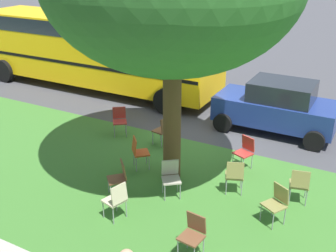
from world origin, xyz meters
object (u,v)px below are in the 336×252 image
at_px(chair_6, 120,119).
at_px(chair_8, 119,176).
at_px(chair_4, 163,129).
at_px(chair_3, 277,201).
at_px(chair_2, 235,174).
at_px(school_bus, 94,46).
at_px(chair_1, 245,150).
at_px(chair_9, 171,175).
at_px(parked_car, 277,106).
at_px(chair_10, 299,183).
at_px(chair_5, 138,150).
at_px(chair_7, 193,232).
at_px(chair_0, 116,199).

height_order(chair_6, chair_8, same).
bearing_deg(chair_4, chair_3, 151.45).
height_order(chair_2, school_bus, school_bus).
bearing_deg(chair_3, chair_1, -55.44).
distance_m(chair_6, chair_9, 3.78).
bearing_deg(parked_car, chair_2, 91.63).
xyz_separation_m(chair_10, parked_car, (1.54, -3.77, 0.32)).
bearing_deg(chair_9, chair_5, -28.40).
height_order(chair_1, chair_5, same).
distance_m(chair_2, chair_8, 2.70).
distance_m(chair_7, parked_car, 6.50).
height_order(chair_6, parked_car, parked_car).
xyz_separation_m(chair_8, parked_car, (-2.22, -5.44, 0.32)).
xyz_separation_m(chair_9, parked_car, (-1.18, -4.85, 0.32)).
distance_m(chair_5, chair_7, 3.59).
relative_size(chair_0, parked_car, 0.24).
bearing_deg(chair_3, school_bus, -31.92).
bearing_deg(chair_8, school_bus, -49.00).
xyz_separation_m(chair_7, chair_8, (2.39, -1.05, 0.00)).
distance_m(chair_9, chair_10, 2.92).
bearing_deg(parked_car, chair_5, 58.50).
distance_m(chair_2, chair_9, 1.50).
bearing_deg(school_bus, chair_8, 131.00).
distance_m(chair_0, chair_6, 4.42).
height_order(chair_7, chair_10, same).
distance_m(chair_3, school_bus, 10.65).
height_order(chair_2, chair_4, same).
xyz_separation_m(chair_3, school_bus, (8.98, -5.59, 1.24)).
distance_m(chair_7, chair_9, 2.12).
relative_size(chair_1, chair_9, 1.00).
height_order(chair_9, parked_car, parked_car).
bearing_deg(parked_car, chair_0, 74.40).
height_order(chair_1, chair_8, same).
height_order(chair_0, parked_car, parked_car).
bearing_deg(chair_5, chair_6, -43.03).
bearing_deg(chair_9, parked_car, -103.63).
distance_m(chair_1, chair_10, 1.91).
bearing_deg(chair_8, chair_1, -128.71).
bearing_deg(chair_7, parked_car, -88.48).
relative_size(chair_9, school_bus, 0.08).
xyz_separation_m(chair_0, chair_1, (-1.67, -3.48, 0.00)).
distance_m(chair_2, chair_3, 1.33).
bearing_deg(chair_10, chair_4, -15.64).
bearing_deg(school_bus, chair_4, 145.64).
relative_size(chair_0, school_bus, 0.08).
bearing_deg(chair_5, chair_9, 151.60).
height_order(chair_1, school_bus, school_bus).
bearing_deg(chair_0, chair_6, -56.37).
height_order(chair_0, chair_3, same).
xyz_separation_m(chair_4, school_bus, (5.07, -3.46, 1.24)).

